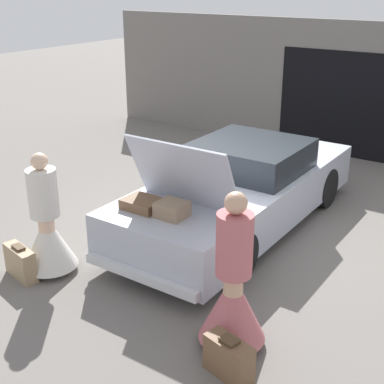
{
  "coord_description": "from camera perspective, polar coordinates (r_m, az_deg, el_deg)",
  "views": [
    {
      "loc": [
        3.64,
        -6.63,
        3.58
      ],
      "look_at": [
        0.0,
        -1.3,
        0.99
      ],
      "focal_mm": 50.0,
      "sensor_mm": 36.0,
      "label": 1
    }
  ],
  "objects": [
    {
      "name": "ground_plane",
      "position": [
        8.36,
        5.06,
        -3.53
      ],
      "size": [
        40.0,
        40.0,
        0.0
      ],
      "primitive_type": "plane",
      "color": "slate"
    },
    {
      "name": "garage_wall_back",
      "position": [
        11.79,
        16.03,
        10.37
      ],
      "size": [
        12.0,
        0.14,
        2.8
      ],
      "color": "slate",
      "rests_on": "ground_plane"
    },
    {
      "name": "car",
      "position": [
        8.14,
        5.24,
        0.26
      ],
      "size": [
        1.8,
        4.83,
        1.75
      ],
      "color": "#B2B7C6",
      "rests_on": "ground_plane"
    },
    {
      "name": "person_left",
      "position": [
        7.09,
        -15.2,
        -4.05
      ],
      "size": [
        0.72,
        0.72,
        1.62
      ],
      "rotation": [
        0.0,
        0.0,
        -1.65
      ],
      "color": "beige",
      "rests_on": "ground_plane"
    },
    {
      "name": "person_right",
      "position": [
        5.52,
        4.39,
        -10.75
      ],
      "size": [
        0.7,
        0.7,
        1.72
      ],
      "rotation": [
        0.0,
        0.0,
        1.58
      ],
      "color": "tan",
      "rests_on": "ground_plane"
    },
    {
      "name": "suitcase_beside_left_person",
      "position": [
        7.2,
        -17.83,
        -7.17
      ],
      "size": [
        0.58,
        0.3,
        0.44
      ],
      "color": "#9E8460",
      "rests_on": "ground_plane"
    },
    {
      "name": "suitcase_beside_right_person",
      "position": [
        5.36,
        3.93,
        -17.28
      ],
      "size": [
        0.54,
        0.34,
        0.42
      ],
      "color": "brown",
      "rests_on": "ground_plane"
    }
  ]
}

